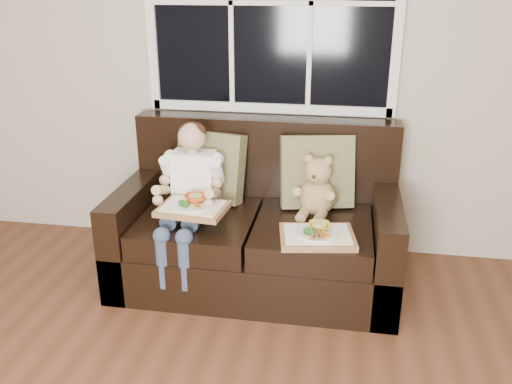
% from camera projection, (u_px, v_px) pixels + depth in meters
% --- Properties ---
extents(room_walls, '(4.52, 5.02, 2.71)m').
position_uv_depth(room_walls, '(67.00, 82.00, 1.09)').
color(room_walls, '#B8AD99').
rests_on(room_walls, ground).
extents(window_back, '(1.62, 0.04, 1.37)m').
position_uv_depth(window_back, '(271.00, 3.00, 3.34)').
color(window_back, black).
rests_on(window_back, room_walls).
extents(loveseat, '(1.70, 0.92, 0.96)m').
position_uv_depth(loveseat, '(258.00, 231.00, 3.41)').
color(loveseat, black).
rests_on(loveseat, ground).
extents(pillow_left, '(0.47, 0.30, 0.45)m').
position_uv_depth(pillow_left, '(211.00, 166.00, 3.47)').
color(pillow_left, olive).
rests_on(pillow_left, loveseat).
extents(pillow_right, '(0.48, 0.30, 0.46)m').
position_uv_depth(pillow_right, '(317.00, 171.00, 3.36)').
color(pillow_right, olive).
rests_on(pillow_right, loveseat).
extents(child, '(0.37, 0.59, 0.84)m').
position_uv_depth(child, '(190.00, 185.00, 3.24)').
color(child, white).
rests_on(child, loveseat).
extents(teddy_bear, '(0.25, 0.30, 0.39)m').
position_uv_depth(teddy_bear, '(317.00, 190.00, 3.26)').
color(teddy_bear, tan).
rests_on(teddy_bear, loveseat).
extents(tray_left, '(0.41, 0.33, 0.09)m').
position_uv_depth(tray_left, '(193.00, 207.00, 3.10)').
color(tray_left, '#8F5D40').
rests_on(tray_left, child).
extents(tray_right, '(0.45, 0.37, 0.09)m').
position_uv_depth(tray_right, '(317.00, 235.00, 2.97)').
color(tray_right, '#8F5D40').
rests_on(tray_right, loveseat).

